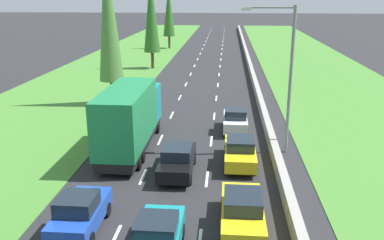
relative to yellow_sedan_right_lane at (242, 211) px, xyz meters
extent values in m
plane|color=#28282B|center=(-3.48, 43.76, -0.81)|extent=(300.00, 300.00, 0.00)
cube|color=#478433|center=(-16.13, 43.76, -0.79)|extent=(14.00, 140.00, 0.04)
cube|color=#478433|center=(10.87, 43.76, -0.79)|extent=(14.00, 140.00, 0.04)
cube|color=#9E9B93|center=(2.22, 43.76, -0.39)|extent=(0.44, 120.00, 0.85)
cube|color=white|center=(-5.23, -1.24, -0.81)|extent=(0.14, 2.00, 0.01)
cube|color=white|center=(-5.23, 4.76, -0.81)|extent=(0.14, 2.00, 0.01)
cube|color=white|center=(-5.23, 10.76, -0.81)|extent=(0.14, 2.00, 0.01)
cube|color=white|center=(-5.23, 16.76, -0.81)|extent=(0.14, 2.00, 0.01)
cube|color=white|center=(-5.23, 22.76, -0.81)|extent=(0.14, 2.00, 0.01)
cube|color=white|center=(-5.23, 28.76, -0.81)|extent=(0.14, 2.00, 0.01)
cube|color=white|center=(-5.23, 34.76, -0.81)|extent=(0.14, 2.00, 0.01)
cube|color=white|center=(-5.23, 40.76, -0.81)|extent=(0.14, 2.00, 0.01)
cube|color=white|center=(-5.23, 46.76, -0.81)|extent=(0.14, 2.00, 0.01)
cube|color=white|center=(-5.23, 52.76, -0.81)|extent=(0.14, 2.00, 0.01)
cube|color=white|center=(-5.23, 58.76, -0.81)|extent=(0.14, 2.00, 0.01)
cube|color=white|center=(-5.23, 64.76, -0.81)|extent=(0.14, 2.00, 0.01)
cube|color=white|center=(-5.23, 70.76, -0.81)|extent=(0.14, 2.00, 0.01)
cube|color=white|center=(-5.23, 76.76, -0.81)|extent=(0.14, 2.00, 0.01)
cube|color=white|center=(-5.23, 82.76, -0.81)|extent=(0.14, 2.00, 0.01)
cube|color=white|center=(-5.23, 88.76, -0.81)|extent=(0.14, 2.00, 0.01)
cube|color=white|center=(-5.23, 94.76, -0.81)|extent=(0.14, 2.00, 0.01)
cube|color=white|center=(-5.23, 100.76, -0.81)|extent=(0.14, 2.00, 0.01)
cube|color=white|center=(-1.73, 4.76, -0.81)|extent=(0.14, 2.00, 0.01)
cube|color=white|center=(-1.73, 10.76, -0.81)|extent=(0.14, 2.00, 0.01)
cube|color=white|center=(-1.73, 16.76, -0.81)|extent=(0.14, 2.00, 0.01)
cube|color=white|center=(-1.73, 22.76, -0.81)|extent=(0.14, 2.00, 0.01)
cube|color=white|center=(-1.73, 28.76, -0.81)|extent=(0.14, 2.00, 0.01)
cube|color=white|center=(-1.73, 34.76, -0.81)|extent=(0.14, 2.00, 0.01)
cube|color=white|center=(-1.73, 40.76, -0.81)|extent=(0.14, 2.00, 0.01)
cube|color=white|center=(-1.73, 46.76, -0.81)|extent=(0.14, 2.00, 0.01)
cube|color=white|center=(-1.73, 52.76, -0.81)|extent=(0.14, 2.00, 0.01)
cube|color=white|center=(-1.73, 58.76, -0.81)|extent=(0.14, 2.00, 0.01)
cube|color=white|center=(-1.73, 64.76, -0.81)|extent=(0.14, 2.00, 0.01)
cube|color=white|center=(-1.73, 70.76, -0.81)|extent=(0.14, 2.00, 0.01)
cube|color=white|center=(-1.73, 76.76, -0.81)|extent=(0.14, 2.00, 0.01)
cube|color=white|center=(-1.73, 82.76, -0.81)|extent=(0.14, 2.00, 0.01)
cube|color=white|center=(-1.73, 88.76, -0.81)|extent=(0.14, 2.00, 0.01)
cube|color=white|center=(-1.73, 94.76, -0.81)|extent=(0.14, 2.00, 0.01)
cube|color=white|center=(-1.73, 100.76, -0.81)|extent=(0.14, 2.00, 0.01)
cube|color=yellow|center=(0.00, 0.03, -0.13)|extent=(1.76, 4.50, 0.72)
cube|color=#19232D|center=(0.00, -0.12, 0.53)|extent=(1.56, 1.90, 0.60)
cylinder|color=black|center=(-0.80, 1.43, -0.49)|extent=(0.22, 0.64, 0.64)
cylinder|color=black|center=(0.80, 1.43, -0.49)|extent=(0.22, 0.64, 0.64)
cylinder|color=black|center=(-0.80, -1.36, -0.49)|extent=(0.22, 0.64, 0.64)
cylinder|color=black|center=(0.80, -1.36, -0.49)|extent=(0.22, 0.64, 0.64)
cube|color=teal|center=(-3.25, -2.19, -0.11)|extent=(1.68, 3.90, 0.76)
cube|color=#19232D|center=(-3.25, -2.49, 0.59)|extent=(1.52, 1.60, 0.64)
cylinder|color=black|center=(-4.01, -0.99, -0.49)|extent=(0.22, 0.64, 0.64)
cylinder|color=black|center=(-2.49, -0.99, -0.49)|extent=(0.22, 0.64, 0.64)
cube|color=#1E47B7|center=(-6.79, -0.70, -0.11)|extent=(1.68, 3.90, 0.76)
cube|color=#19232D|center=(-6.79, -1.00, 0.59)|extent=(1.52, 1.60, 0.64)
cylinder|color=black|center=(-7.55, 0.50, -0.49)|extent=(0.22, 0.64, 0.64)
cylinder|color=black|center=(-6.03, 0.50, -0.49)|extent=(0.22, 0.64, 0.64)
cylinder|color=black|center=(-7.55, -1.91, -0.49)|extent=(0.22, 0.64, 0.64)
cylinder|color=black|center=(-6.03, -1.91, -0.49)|extent=(0.22, 0.64, 0.64)
cube|color=yellow|center=(0.08, 7.02, -0.13)|extent=(1.76, 4.50, 0.72)
cube|color=#19232D|center=(0.08, 6.87, 0.53)|extent=(1.56, 1.90, 0.60)
cylinder|color=black|center=(-0.72, 8.41, -0.49)|extent=(0.22, 0.64, 0.64)
cylinder|color=black|center=(0.88, 8.41, -0.49)|extent=(0.22, 0.64, 0.64)
cylinder|color=black|center=(-0.72, 5.62, -0.49)|extent=(0.22, 0.64, 0.64)
cylinder|color=black|center=(0.88, 5.62, -0.49)|extent=(0.22, 0.64, 0.64)
cube|color=white|center=(-0.10, 13.12, -0.11)|extent=(1.68, 3.90, 0.76)
cube|color=#19232D|center=(-0.10, 12.82, 0.59)|extent=(1.52, 1.60, 0.64)
cylinder|color=black|center=(-0.86, 14.33, -0.49)|extent=(0.22, 0.64, 0.64)
cylinder|color=black|center=(0.66, 14.33, -0.49)|extent=(0.22, 0.64, 0.64)
cylinder|color=black|center=(-0.86, 11.91, -0.49)|extent=(0.22, 0.64, 0.64)
cylinder|color=black|center=(0.66, 11.91, -0.49)|extent=(0.22, 0.64, 0.64)
cube|color=black|center=(-6.77, 8.95, -0.21)|extent=(2.20, 9.40, 0.56)
cube|color=teal|center=(-6.77, 12.55, 1.32)|extent=(2.40, 2.20, 2.50)
cube|color=#1E7F47|center=(-6.77, 7.85, 1.72)|extent=(2.44, 7.20, 3.30)
cylinder|color=black|center=(-7.89, 12.25, -0.49)|extent=(0.22, 0.64, 0.64)
cylinder|color=black|center=(-5.65, 12.25, -0.49)|extent=(0.22, 0.64, 0.64)
cylinder|color=black|center=(-7.89, 6.77, -0.49)|extent=(0.22, 0.64, 0.64)
cylinder|color=black|center=(-5.65, 6.77, -0.49)|extent=(0.22, 0.64, 0.64)
cylinder|color=black|center=(-7.89, 5.69, -0.49)|extent=(0.22, 0.64, 0.64)
cylinder|color=black|center=(-5.65, 5.69, -0.49)|extent=(0.22, 0.64, 0.64)
cube|color=black|center=(-3.40, 5.41, -0.13)|extent=(1.76, 4.50, 0.72)
cube|color=#19232D|center=(-3.40, 5.26, 0.53)|extent=(1.56, 1.90, 0.60)
cylinder|color=black|center=(-4.20, 6.81, -0.49)|extent=(0.22, 0.64, 0.64)
cylinder|color=black|center=(-2.60, 6.81, -0.49)|extent=(0.22, 0.64, 0.64)
cylinder|color=black|center=(-4.20, 4.02, -0.49)|extent=(0.22, 0.64, 0.64)
cylinder|color=black|center=(-2.60, 4.02, -0.49)|extent=(0.22, 0.64, 0.64)
cylinder|color=#4C3823|center=(-10.94, 19.83, 0.29)|extent=(0.41, 0.41, 2.20)
cone|color=#4C7F38|center=(-10.94, 19.83, 7.23)|extent=(2.15, 2.15, 11.68)
cylinder|color=#4C3823|center=(-10.61, 38.39, 0.29)|extent=(0.40, 0.40, 2.20)
cone|color=#2D6623|center=(-10.61, 38.39, 6.43)|extent=(2.11, 2.11, 10.09)
cylinder|color=#4C3823|center=(-11.19, 59.01, 0.29)|extent=(0.40, 0.40, 2.20)
cone|color=#2D6623|center=(-11.19, 59.01, 5.82)|extent=(2.08, 2.08, 8.87)
cylinder|color=gray|center=(3.03, 9.20, 3.69)|extent=(0.20, 0.20, 9.00)
cylinder|color=gray|center=(1.63, 9.20, 8.04)|extent=(2.80, 0.12, 0.12)
cube|color=silver|center=(0.23, 9.20, 7.94)|extent=(0.60, 0.28, 0.20)
camera|label=1|loc=(-0.80, -15.85, 8.87)|focal=38.98mm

